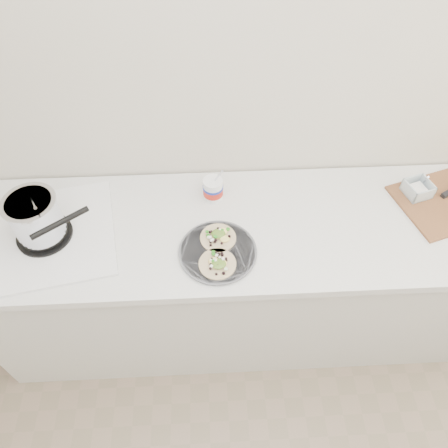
{
  "coord_description": "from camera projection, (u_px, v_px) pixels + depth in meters",
  "views": [
    {
      "loc": [
        -0.15,
        0.27,
        2.34
      ],
      "look_at": [
        -0.1,
        1.38,
        0.96
      ],
      "focal_mm": 35.0,
      "sensor_mm": 36.0,
      "label": 1
    }
  ],
  "objects": [
    {
      "name": "taco_plate",
      "position": [
        218.0,
        251.0,
        1.74
      ],
      "size": [
        0.31,
        0.31,
        0.04
      ],
      "rotation": [
        0.0,
        0.0,
        -0.33
      ],
      "color": "#55565C",
      "rests_on": "counter"
    },
    {
      "name": "counter",
      "position": [
        243.0,
        279.0,
        2.2
      ],
      "size": [
        2.44,
        0.66,
        0.9
      ],
      "color": "silver",
      "rests_on": "ground"
    },
    {
      "name": "stove",
      "position": [
        39.0,
        224.0,
        1.73
      ],
      "size": [
        0.63,
        0.6,
        0.26
      ],
      "rotation": [
        0.0,
        0.0,
        0.18
      ],
      "color": "silver",
      "rests_on": "counter"
    },
    {
      "name": "tub",
      "position": [
        214.0,
        187.0,
        1.89
      ],
      "size": [
        0.09,
        0.09,
        0.2
      ],
      "rotation": [
        0.0,
        0.0,
        0.28
      ],
      "color": "white",
      "rests_on": "counter"
    }
  ]
}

